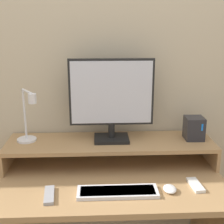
# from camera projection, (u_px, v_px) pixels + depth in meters

# --- Properties ---
(wall_back) EXTENTS (6.00, 0.05, 2.50)m
(wall_back) POSITION_uv_depth(u_px,v_px,m) (109.00, 75.00, 1.84)
(wall_back) COLOR beige
(wall_back) RESTS_ON ground_plane
(desk) EXTENTS (1.17, 0.65, 0.77)m
(desk) POSITION_uv_depth(u_px,v_px,m) (112.00, 215.00, 1.70)
(desk) COLOR #A87F51
(desk) RESTS_ON ground_plane
(monitor_shelf) EXTENTS (1.17, 0.31, 0.14)m
(monitor_shelf) POSITION_uv_depth(u_px,v_px,m) (110.00, 144.00, 1.77)
(monitor_shelf) COLOR #A87F51
(monitor_shelf) RESTS_ON desk
(monitor) EXTENTS (0.47, 0.15, 0.46)m
(monitor) POSITION_uv_depth(u_px,v_px,m) (111.00, 98.00, 1.71)
(monitor) COLOR black
(monitor) RESTS_ON monitor_shelf
(desk_lamp) EXTENTS (0.15, 0.18, 0.30)m
(desk_lamp) POSITION_uv_depth(u_px,v_px,m) (28.00, 121.00, 1.70)
(desk_lamp) COLOR silver
(desk_lamp) RESTS_ON monitor_shelf
(router_dock) EXTENTS (0.10, 0.11, 0.13)m
(router_dock) POSITION_uv_depth(u_px,v_px,m) (194.00, 128.00, 1.78)
(router_dock) COLOR #28282D
(router_dock) RESTS_ON monitor_shelf
(keyboard) EXTENTS (0.38, 0.12, 0.02)m
(keyboard) POSITION_uv_depth(u_px,v_px,m) (118.00, 192.00, 1.48)
(keyboard) COLOR silver
(keyboard) RESTS_ON desk
(mouse) EXTENTS (0.06, 0.08, 0.03)m
(mouse) POSITION_uv_depth(u_px,v_px,m) (170.00, 189.00, 1.50)
(mouse) COLOR white
(mouse) RESTS_ON desk
(remote_control) EXTENTS (0.06, 0.15, 0.02)m
(remote_control) POSITION_uv_depth(u_px,v_px,m) (49.00, 195.00, 1.45)
(remote_control) COLOR #99999E
(remote_control) RESTS_ON desk
(remote_secondary) EXTENTS (0.06, 0.14, 0.02)m
(remote_secondary) POSITION_uv_depth(u_px,v_px,m) (196.00, 185.00, 1.54)
(remote_secondary) COLOR white
(remote_secondary) RESTS_ON desk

